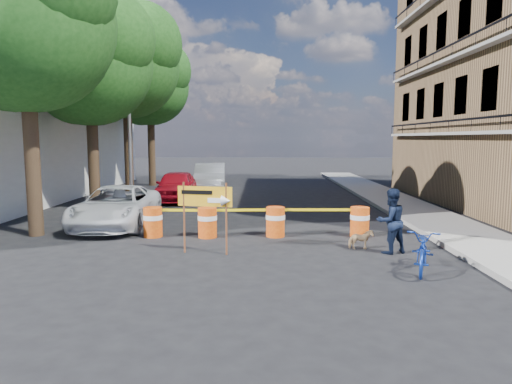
{
  "coord_description": "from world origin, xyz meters",
  "views": [
    {
      "loc": [
        0.07,
        -11.62,
        2.94
      ],
      "look_at": [
        -0.09,
        2.4,
        1.3
      ],
      "focal_mm": 32.0,
      "sensor_mm": 36.0,
      "label": 1
    }
  ],
  "objects_px": {
    "barrel_mid_right": "(275,221)",
    "sedan_red": "(176,186)",
    "barrel_far_right": "(360,221)",
    "suv_white": "(116,206)",
    "bicycle": "(424,230)",
    "sedan_silver": "(210,177)",
    "detour_sign": "(212,202)",
    "pedestrian": "(391,221)",
    "barrel_mid_left": "(207,222)",
    "barrel_far_left": "(153,221)",
    "dog": "(361,240)"
  },
  "relations": [
    {
      "from": "detour_sign",
      "to": "pedestrian",
      "type": "relative_size",
      "value": 1.1
    },
    {
      "from": "barrel_mid_right",
      "to": "sedan_red",
      "type": "bearing_deg",
      "value": 119.42
    },
    {
      "from": "barrel_mid_right",
      "to": "suv_white",
      "type": "xyz_separation_m",
      "value": [
        -5.3,
        1.58,
        0.2
      ]
    },
    {
      "from": "pedestrian",
      "to": "sedan_red",
      "type": "height_order",
      "value": "pedestrian"
    },
    {
      "from": "sedan_silver",
      "to": "sedan_red",
      "type": "bearing_deg",
      "value": -109.74
    },
    {
      "from": "barrel_mid_right",
      "to": "pedestrian",
      "type": "distance_m",
      "value": 3.52
    },
    {
      "from": "sedan_red",
      "to": "barrel_mid_right",
      "type": "bearing_deg",
      "value": -62.71
    },
    {
      "from": "barrel_far_left",
      "to": "detour_sign",
      "type": "relative_size",
      "value": 0.49
    },
    {
      "from": "pedestrian",
      "to": "bicycle",
      "type": "distance_m",
      "value": 1.68
    },
    {
      "from": "barrel_far_left",
      "to": "bicycle",
      "type": "bearing_deg",
      "value": -27.28
    },
    {
      "from": "bicycle",
      "to": "dog",
      "type": "distance_m",
      "value": 2.34
    },
    {
      "from": "barrel_mid_right",
      "to": "sedan_silver",
      "type": "height_order",
      "value": "sedan_silver"
    },
    {
      "from": "barrel_mid_left",
      "to": "suv_white",
      "type": "distance_m",
      "value": 3.7
    },
    {
      "from": "barrel_mid_left",
      "to": "sedan_silver",
      "type": "distance_m",
      "value": 12.26
    },
    {
      "from": "barrel_mid_left",
      "to": "sedan_red",
      "type": "height_order",
      "value": "sedan_red"
    },
    {
      "from": "suv_white",
      "to": "barrel_far_right",
      "type": "bearing_deg",
      "value": -12.67
    },
    {
      "from": "suv_white",
      "to": "sedan_red",
      "type": "height_order",
      "value": "sedan_red"
    },
    {
      "from": "pedestrian",
      "to": "barrel_far_left",
      "type": "bearing_deg",
      "value": -36.56
    },
    {
      "from": "detour_sign",
      "to": "pedestrian",
      "type": "height_order",
      "value": "detour_sign"
    },
    {
      "from": "barrel_far_right",
      "to": "dog",
      "type": "relative_size",
      "value": 1.43
    },
    {
      "from": "barrel_far_right",
      "to": "bicycle",
      "type": "distance_m",
      "value": 3.72
    },
    {
      "from": "barrel_far_left",
      "to": "sedan_silver",
      "type": "height_order",
      "value": "sedan_silver"
    },
    {
      "from": "barrel_far_left",
      "to": "barrel_far_right",
      "type": "xyz_separation_m",
      "value": [
        6.23,
        0.1,
        0.0
      ]
    },
    {
      "from": "barrel_mid_left",
      "to": "detour_sign",
      "type": "bearing_deg",
      "value": -79.97
    },
    {
      "from": "barrel_mid_left",
      "to": "sedan_silver",
      "type": "bearing_deg",
      "value": 95.93
    },
    {
      "from": "pedestrian",
      "to": "suv_white",
      "type": "bearing_deg",
      "value": -43.99
    },
    {
      "from": "detour_sign",
      "to": "sedan_red",
      "type": "bearing_deg",
      "value": 116.82
    },
    {
      "from": "barrel_far_right",
      "to": "barrel_mid_right",
      "type": "bearing_deg",
      "value": -179.51
    },
    {
      "from": "suv_white",
      "to": "sedan_silver",
      "type": "xyz_separation_m",
      "value": [
        2.0,
        10.47,
        0.11
      ]
    },
    {
      "from": "dog",
      "to": "suv_white",
      "type": "bearing_deg",
      "value": 59.35
    },
    {
      "from": "barrel_far_right",
      "to": "detour_sign",
      "type": "xyz_separation_m",
      "value": [
        -4.22,
        -2.15,
        0.88
      ]
    },
    {
      "from": "pedestrian",
      "to": "barrel_mid_right",
      "type": "bearing_deg",
      "value": -54.73
    },
    {
      "from": "barrel_mid_right",
      "to": "pedestrian",
      "type": "xyz_separation_m",
      "value": [
        2.9,
        -1.96,
        0.37
      ]
    },
    {
      "from": "sedan_red",
      "to": "barrel_far_right",
      "type": "bearing_deg",
      "value": -50.53
    },
    {
      "from": "barrel_far_left",
      "to": "suv_white",
      "type": "distance_m",
      "value": 2.33
    },
    {
      "from": "barrel_mid_left",
      "to": "sedan_red",
      "type": "xyz_separation_m",
      "value": [
        -2.42,
        8.04,
        0.25
      ]
    },
    {
      "from": "barrel_far_left",
      "to": "barrel_mid_right",
      "type": "relative_size",
      "value": 1.0
    },
    {
      "from": "barrel_far_right",
      "to": "sedan_silver",
      "type": "distance_m",
      "value": 13.38
    },
    {
      "from": "bicycle",
      "to": "detour_sign",
      "type": "bearing_deg",
      "value": -175.89
    },
    {
      "from": "barrel_mid_right",
      "to": "suv_white",
      "type": "relative_size",
      "value": 0.19
    },
    {
      "from": "barrel_mid_right",
      "to": "barrel_far_right",
      "type": "relative_size",
      "value": 1.0
    },
    {
      "from": "sedan_silver",
      "to": "barrel_mid_right",
      "type": "bearing_deg",
      "value": -78.91
    },
    {
      "from": "barrel_mid_left",
      "to": "dog",
      "type": "height_order",
      "value": "barrel_mid_left"
    },
    {
      "from": "barrel_far_right",
      "to": "suv_white",
      "type": "xyz_separation_m",
      "value": [
        -7.84,
        1.56,
        0.2
      ]
    },
    {
      "from": "barrel_far_right",
      "to": "dog",
      "type": "distance_m",
      "value": 1.65
    },
    {
      "from": "barrel_mid_right",
      "to": "suv_white",
      "type": "height_order",
      "value": "suv_white"
    },
    {
      "from": "barrel_far_right",
      "to": "dog",
      "type": "bearing_deg",
      "value": -101.05
    },
    {
      "from": "barrel_far_left",
      "to": "suv_white",
      "type": "xyz_separation_m",
      "value": [
        -1.62,
        1.66,
        0.2
      ]
    },
    {
      "from": "barrel_far_left",
      "to": "pedestrian",
      "type": "relative_size",
      "value": 0.54
    },
    {
      "from": "barrel_mid_right",
      "to": "detour_sign",
      "type": "distance_m",
      "value": 2.85
    }
  ]
}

